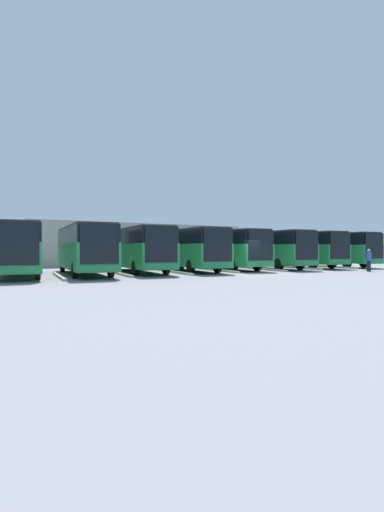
# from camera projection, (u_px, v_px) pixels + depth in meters

# --- Properties ---
(ground_plane) EXTENTS (600.00, 600.00, 0.00)m
(ground_plane) POSITION_uv_depth(u_px,v_px,m) (253.00, 274.00, 29.27)
(ground_plane) COLOR gray
(bus_0) EXTENTS (4.20, 11.92, 3.41)m
(bus_0) POSITION_uv_depth(u_px,v_px,m) (329.00, 248.00, 41.85)
(bus_0) COLOR #238447
(bus_0) RESTS_ON ground_plane
(curb_divider_0) EXTENTS (1.32, 7.37, 0.15)m
(curb_divider_0) POSITION_uv_depth(u_px,v_px,m) (329.00, 267.00, 39.27)
(curb_divider_0) COLOR #9E9E99
(curb_divider_0) RESTS_ON ground_plane
(bus_1) EXTENTS (4.20, 11.92, 3.41)m
(bus_1) POSITION_uv_depth(u_px,v_px,m) (297.00, 248.00, 39.88)
(bus_1) COLOR #238447
(bus_1) RESTS_ON ground_plane
(curb_divider_1) EXTENTS (1.32, 7.37, 0.15)m
(curb_divider_1) POSITION_uv_depth(u_px,v_px,m) (295.00, 268.00, 37.30)
(curb_divider_1) COLOR #9E9E99
(curb_divider_1) RESTS_ON ground_plane
(bus_2) EXTENTS (4.20, 11.92, 3.41)m
(bus_2) POSITION_uv_depth(u_px,v_px,m) (266.00, 248.00, 37.48)
(bus_2) COLOR #238447
(bus_2) RESTS_ON ground_plane
(curb_divider_2) EXTENTS (1.32, 7.37, 0.15)m
(curb_divider_2) POSITION_uv_depth(u_px,v_px,m) (261.00, 269.00, 34.90)
(curb_divider_2) COLOR #9E9E99
(curb_divider_2) RESTS_ON ground_plane
(bus_3) EXTENTS (4.20, 11.92, 3.41)m
(bus_3) POSITION_uv_depth(u_px,v_px,m) (225.00, 248.00, 35.77)
(bus_3) COLOR #238447
(bus_3) RESTS_ON ground_plane
(curb_divider_3) EXTENTS (1.32, 7.37, 0.15)m
(curb_divider_3) POSITION_uv_depth(u_px,v_px,m) (216.00, 270.00, 33.19)
(curb_divider_3) COLOR #9E9E99
(curb_divider_3) RESTS_ON ground_plane
(bus_4) EXTENTS (4.20, 11.92, 3.41)m
(bus_4) POSITION_uv_depth(u_px,v_px,m) (186.00, 248.00, 33.14)
(bus_4) COLOR #238447
(bus_4) RESTS_ON ground_plane
(curb_divider_4) EXTENTS (1.32, 7.37, 0.15)m
(curb_divider_4) POSITION_uv_depth(u_px,v_px,m) (173.00, 272.00, 30.56)
(curb_divider_4) COLOR #9E9E99
(curb_divider_4) RESTS_ON ground_plane
(bus_5) EXTENTS (4.20, 11.92, 3.41)m
(bus_5) POSITION_uv_depth(u_px,v_px,m) (137.00, 248.00, 31.05)
(bus_5) COLOR #238447
(bus_5) RESTS_ON ground_plane
(curb_divider_5) EXTENTS (1.32, 7.37, 0.15)m
(curb_divider_5) POSITION_uv_depth(u_px,v_px,m) (119.00, 273.00, 28.48)
(curb_divider_5) COLOR #9E9E99
(curb_divider_5) RESTS_ON ground_plane
(bus_6) EXTENTS (4.20, 11.92, 3.41)m
(bus_6) POSITION_uv_depth(u_px,v_px,m) (84.00, 248.00, 28.27)
(bus_6) COLOR #238447
(bus_6) RESTS_ON ground_plane
(curb_divider_6) EXTENTS (1.32, 7.37, 0.15)m
(curb_divider_6) POSITION_uv_depth(u_px,v_px,m) (59.00, 276.00, 25.69)
(curb_divider_6) COLOR #9E9E99
(curb_divider_6) RESTS_ON ground_plane
(bus_7) EXTENTS (4.20, 11.92, 3.41)m
(bus_7) POSITION_uv_depth(u_px,v_px,m) (17.00, 248.00, 26.51)
(bus_7) COLOR #238447
(bus_7) RESTS_ON ground_plane
(pedestrian) EXTENTS (0.54, 0.54, 1.82)m
(pedestrian) POSITION_uv_depth(u_px,v_px,m) (369.00, 259.00, 32.19)
(pedestrian) COLOR black
(pedestrian) RESTS_ON ground_plane
(station_building) EXTENTS (25.33, 15.90, 4.65)m
(station_building) POSITION_uv_depth(u_px,v_px,m) (125.00, 245.00, 49.60)
(station_building) COLOR #A8A399
(station_building) RESTS_ON ground_plane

